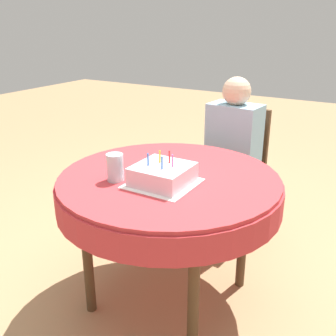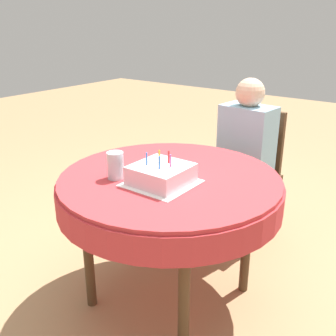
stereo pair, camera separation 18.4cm
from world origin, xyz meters
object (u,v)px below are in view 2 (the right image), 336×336
(chair, at_px, (249,170))
(person, at_px, (244,148))
(drinking_glass, at_px, (116,165))
(birthday_cake, at_px, (161,174))

(chair, xyz_separation_m, person, (-0.01, -0.09, 0.17))
(drinking_glass, bearing_deg, birthday_cake, 20.93)
(person, height_order, drinking_glass, person)
(birthday_cake, relative_size, drinking_glass, 1.88)
(chair, relative_size, drinking_glass, 6.71)
(chair, bearing_deg, birthday_cake, -84.50)
(chair, distance_m, person, 0.20)
(person, height_order, birthday_cake, person)
(person, xyz_separation_m, birthday_cake, (0.01, -0.88, 0.11))
(birthday_cake, bearing_deg, person, 90.89)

